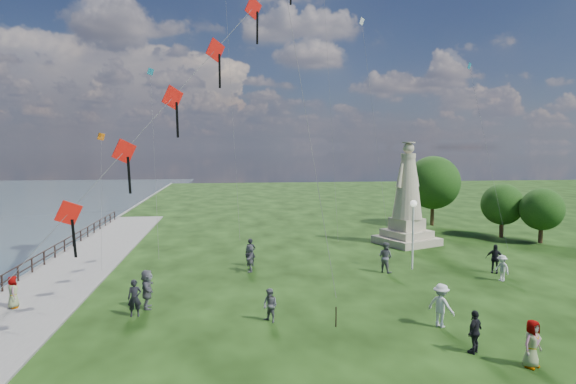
{
  "coord_description": "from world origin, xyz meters",
  "views": [
    {
      "loc": [
        -4.1,
        -17.03,
        7.84
      ],
      "look_at": [
        -1.0,
        8.0,
        5.5
      ],
      "focal_mm": 30.0,
      "sensor_mm": 36.0,
      "label": 1
    }
  ],
  "objects": [
    {
      "name": "waterfront",
      "position": [
        -15.24,
        8.99,
        -0.06
      ],
      "size": [
        200.0,
        200.0,
        1.51
      ],
      "color": "#304249",
      "rests_on": "ground"
    },
    {
      "name": "statue",
      "position": [
        10.22,
        20.07,
        3.13
      ],
      "size": [
        5.32,
        5.32,
        8.28
      ],
      "rotation": [
        0.0,
        0.0,
        0.4
      ],
      "color": "tan",
      "rests_on": "ground"
    },
    {
      "name": "lamppost",
      "position": [
        7.61,
        12.22,
        3.23
      ],
      "size": [
        0.41,
        0.41,
        4.48
      ],
      "color": "silver",
      "rests_on": "ground"
    },
    {
      "name": "tree_row",
      "position": [
        17.78,
        25.86,
        3.78
      ],
      "size": [
        9.48,
        14.12,
        7.0
      ],
      "color": "#382314",
      "rests_on": "ground"
    },
    {
      "name": "person_0",
      "position": [
        -8.5,
        5.46,
        0.87
      ],
      "size": [
        0.68,
        0.49,
        1.73
      ],
      "primitive_type": "imported",
      "rotation": [
        0.0,
        0.0,
        0.13
      ],
      "color": "black",
      "rests_on": "ground"
    },
    {
      "name": "person_1",
      "position": [
        -2.31,
        3.95,
        0.76
      ],
      "size": [
        0.84,
        0.85,
        1.52
      ],
      "primitive_type": "imported",
      "rotation": [
        0.0,
        0.0,
        -0.8
      ],
      "color": "#595960",
      "rests_on": "ground"
    },
    {
      "name": "person_2",
      "position": [
        5.07,
        2.46,
        0.96
      ],
      "size": [
        1.24,
        1.37,
        1.91
      ],
      "primitive_type": "imported",
      "rotation": [
        0.0,
        0.0,
        2.19
      ],
      "color": "silver",
      "rests_on": "ground"
    },
    {
      "name": "person_3",
      "position": [
        5.16,
        -0.29,
        0.84
      ],
      "size": [
        1.09,
        1.0,
        1.68
      ],
      "primitive_type": "imported",
      "rotation": [
        0.0,
        0.0,
        3.79
      ],
      "color": "black",
      "rests_on": "ground"
    },
    {
      "name": "person_4",
      "position": [
        6.58,
        -1.66,
        0.87
      ],
      "size": [
        0.99,
        0.83,
        1.73
      ],
      "primitive_type": "imported",
      "rotation": [
        0.0,
        0.0,
        0.44
      ],
      "color": "#595960",
      "rests_on": "ground"
    },
    {
      "name": "person_5",
      "position": [
        -8.11,
        6.54,
        0.96
      ],
      "size": [
        1.02,
        1.88,
        1.92
      ],
      "primitive_type": "imported",
      "rotation": [
        0.0,
        0.0,
        1.72
      ],
      "color": "#595960",
      "rests_on": "ground"
    },
    {
      "name": "person_6",
      "position": [
        -2.71,
        14.36,
        0.91
      ],
      "size": [
        0.72,
        0.53,
        1.83
      ],
      "primitive_type": "imported",
      "rotation": [
        0.0,
        0.0,
        -0.14
      ],
      "color": "black",
      "rests_on": "ground"
    },
    {
      "name": "person_7",
      "position": [
        5.63,
        11.7,
        0.96
      ],
      "size": [
        1.05,
        1.09,
        1.93
      ],
      "primitive_type": "imported",
      "rotation": [
        0.0,
        0.0,
        2.27
      ],
      "color": "#595960",
      "rests_on": "ground"
    },
    {
      "name": "person_8",
      "position": [
        11.81,
        8.94,
        0.77
      ],
      "size": [
        0.76,
        1.1,
        1.55
      ],
      "primitive_type": "imported",
      "rotation": [
        0.0,
        0.0,
        -1.3
      ],
      "color": "silver",
      "rests_on": "ground"
    },
    {
      "name": "person_9",
      "position": [
        12.39,
        10.71,
        0.91
      ],
      "size": [
        1.19,
        1.02,
        1.82
      ],
      "primitive_type": "imported",
      "rotation": [
        0.0,
        0.0,
        -0.56
      ],
      "color": "black",
      "rests_on": "ground"
    },
    {
      "name": "person_10",
      "position": [
        -14.51,
        7.09,
        0.78
      ],
      "size": [
        0.7,
        0.88,
        1.56
      ],
      "primitive_type": "imported",
      "rotation": [
        0.0,
        0.0,
        1.91
      ],
      "color": "#595960",
      "rests_on": "ground"
    },
    {
      "name": "person_11",
      "position": [
        -2.83,
        12.95,
        0.87
      ],
      "size": [
        0.72,
        1.62,
        1.73
      ],
      "primitive_type": "imported",
      "rotation": [
        0.0,
        0.0,
        4.73
      ],
      "color": "#595960",
      "rests_on": "ground"
    },
    {
      "name": "red_kite_train",
      "position": [
        -5.69,
        4.61,
        10.71
      ],
      "size": [
        12.92,
        9.35,
        17.28
      ],
      "color": "black",
      "rests_on": "ground"
    },
    {
      "name": "small_kites",
      "position": [
        0.53,
        22.3,
        14.66
      ],
      "size": [
        30.1,
        14.09,
        31.08
      ],
      "color": "#176F8D",
      "rests_on": "ground"
    }
  ]
}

